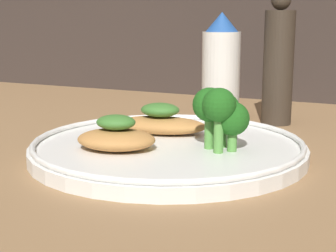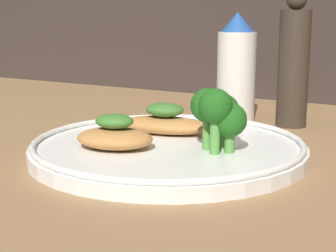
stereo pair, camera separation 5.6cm
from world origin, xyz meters
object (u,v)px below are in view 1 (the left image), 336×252
at_px(pepper_grinder, 278,64).
at_px(broccoli_bunch, 221,111).
at_px(plate, 168,147).
at_px(sauce_bottle, 221,69).

bearing_deg(pepper_grinder, broccoli_bunch, -91.13).
bearing_deg(broccoli_bunch, plate, 179.94).
bearing_deg(pepper_grinder, sauce_bottle, 180.00).
xyz_separation_m(sauce_bottle, pepper_grinder, (0.08, -0.00, 0.01)).
bearing_deg(broccoli_bunch, pepper_grinder, 88.87).
height_order(sauce_bottle, pepper_grinder, pepper_grinder).
xyz_separation_m(plate, pepper_grinder, (0.06, 0.23, 0.08)).
height_order(plate, broccoli_bunch, broccoli_bunch).
relative_size(plate, sauce_bottle, 1.91).
height_order(broccoli_bunch, sauce_bottle, sauce_bottle).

